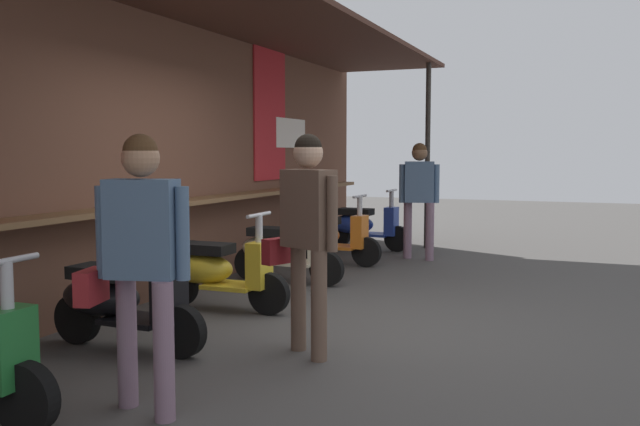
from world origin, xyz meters
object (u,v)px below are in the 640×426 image
shopper_passing (307,222)px  scooter_blue (362,225)px  scooter_cream (282,250)px  shopper_with_handbag (140,246)px  scooter_black (118,300)px  scooter_orange (327,236)px  shopper_browsing (419,188)px  scooter_yellow (215,270)px

shopper_passing → scooter_blue: bearing=-143.6°
scooter_cream → shopper_passing: bearing=-59.2°
shopper_passing → shopper_with_handbag: bearing=5.2°
scooter_blue → scooter_black: bearing=-88.4°
scooter_orange → scooter_blue: same height
shopper_with_handbag → shopper_passing: bearing=149.3°
scooter_black → shopper_passing: 1.61m
shopper_passing → scooter_cream: bearing=-128.8°
scooter_orange → scooter_black: bearing=-88.0°
scooter_black → scooter_cream: 2.96m
scooter_black → scooter_orange: (4.41, -0.00, 0.00)m
shopper_browsing → shopper_passing: 4.89m
scooter_orange → scooter_blue: 1.52m
scooter_blue → shopper_with_handbag: shopper_with_handbag is taller
scooter_blue → scooter_cream: bearing=-88.4°
scooter_orange → shopper_browsing: shopper_browsing is taller
shopper_passing → scooter_yellow: bearing=-104.1°
scooter_orange → shopper_passing: bearing=-68.4°
scooter_cream → shopper_passing: 2.98m
scooter_black → shopper_passing: size_ratio=0.84×
scooter_orange → scooter_yellow: bearing=-88.0°
shopper_with_handbag → shopper_browsing: size_ratio=0.98×
shopper_with_handbag → shopper_browsing: 6.32m
shopper_passing → scooter_orange: bearing=-138.5°
scooter_cream → shopper_with_handbag: shopper_with_handbag is taller
shopper_with_handbag → shopper_browsing: (6.32, -0.08, 0.04)m
shopper_with_handbag → shopper_passing: size_ratio=0.98×
scooter_orange → shopper_with_handbag: 5.56m
shopper_with_handbag → scooter_cream: bearing=180.0°
scooter_blue → shopper_passing: shopper_passing is taller
scooter_cream → scooter_orange: bearing=91.6°
scooter_cream → shopper_passing: (-2.54, -1.42, 0.63)m
shopper_with_handbag → shopper_browsing: bearing=165.3°
shopper_browsing → shopper_passing: shopper_passing is taller
scooter_black → scooter_blue: 5.93m
scooter_orange → shopper_browsing: bearing=41.7°
scooter_black → scooter_blue: bearing=91.3°
scooter_cream → shopper_browsing: size_ratio=0.84×
scooter_cream → shopper_browsing: bearing=67.0°
scooter_blue → shopper_browsing: bearing=-29.0°
scooter_black → scooter_cream: same height
scooter_yellow → shopper_with_handbag: size_ratio=0.85×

